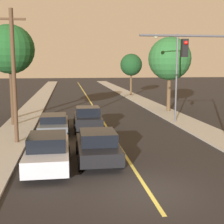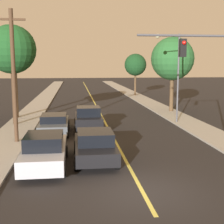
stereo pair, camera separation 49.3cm
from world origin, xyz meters
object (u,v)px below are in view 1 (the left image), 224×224
Objects in this scene: tree_left_near at (10,50)px; car_outer_lane_front at (48,151)px; utility_pole_left at (14,74)px; tree_left_far at (11,61)px; tree_right_far at (131,65)px; car_outer_lane_second at (54,124)px; car_near_lane_second at (88,119)px; car_near_lane_front at (98,146)px; tree_right_near at (170,59)px; traffic_signal_mast at (214,71)px; streetlamp_right at (171,66)px.

car_outer_lane_front is at bearing -72.86° from tree_left_near.
tree_left_far is (-1.59, 8.90, 0.85)m from utility_pole_left.
utility_pole_left is at bearing -115.07° from tree_right_far.
utility_pole_left is at bearing -79.90° from tree_left_far.
tree_left_far is at bearing 119.36° from car_outer_lane_second.
utility_pole_left reaches higher than car_near_lane_second.
tree_left_far reaches higher than car_near_lane_second.
car_near_lane_second is at bearing 90.00° from car_near_lane_front.
tree_right_near is (8.66, 7.82, 4.41)m from car_near_lane_second.
traffic_signal_mast is at bearing -99.85° from tree_right_near.
traffic_signal_mast is (8.51, 1.12, 3.63)m from car_outer_lane_front.
utility_pole_left reaches higher than car_outer_lane_second.
car_near_lane_front is 0.57× the size of utility_pole_left.
streetlamp_right is (9.21, 2.83, 3.90)m from car_outer_lane_second.
utility_pole_left is (-2.12, -2.32, 3.44)m from car_outer_lane_second.
tree_left_near reaches higher than car_near_lane_front.
streetlamp_right is at bearing -2.72° from tree_left_near.
traffic_signal_mast is (6.12, 0.42, 3.64)m from car_near_lane_front.
tree_right_far reaches higher than car_outer_lane_front.
tree_right_near is at bearing 60.07° from car_near_lane_front.
car_outer_lane_second is 0.75× the size of tree_right_far.
car_near_lane_second reaches higher than car_outer_lane_front.
utility_pole_left is (-2.12, 4.76, 3.38)m from car_outer_lane_front.
car_near_lane_front is 0.95× the size of car_outer_lane_front.
car_near_lane_front is at bearing -104.66° from tree_right_far.
tree_right_far is at bearing 86.25° from traffic_signal_mast.
tree_left_near is (-3.24, 10.50, 5.06)m from car_outer_lane_front.
car_outer_lane_front is 33.71m from tree_right_far.
traffic_signal_mast is 0.81× the size of utility_pole_left.
tree_right_near is at bearing 8.02° from tree_left_far.
utility_pole_left is at bearing -132.41° from car_outer_lane_second.
tree_left_far is (-6.09, 12.97, 4.25)m from car_near_lane_front.
traffic_signal_mast is at bearing -94.52° from streetlamp_right.
tree_right_far is (8.13, 31.09, 3.89)m from car_near_lane_front.
tree_right_near is (14.76, 2.08, 0.26)m from tree_left_far.
traffic_signal_mast reaches higher than tree_left_far.
tree_right_near is (1.85, 5.83, 0.65)m from streetlamp_right.
traffic_signal_mast is 0.83× the size of tree_left_near.
streetlamp_right reaches higher than tree_right_far.
tree_left_far is at bearing 105.17° from car_outer_lane_front.
tree_left_near is at bearing 101.04° from utility_pole_left.
car_outer_lane_second is at bearing 90.00° from car_outer_lane_front.
tree_left_far is at bearing -171.98° from tree_right_near.
car_near_lane_second is 12.48m from tree_right_near.
car_outer_lane_front is 0.75× the size of traffic_signal_mast.
traffic_signal_mast reaches higher than tree_right_far.
tree_right_far is at bearing 71.69° from car_outer_lane_front.
utility_pole_left is 29.84m from tree_right_far.
streetlamp_right is 21.92m from tree_right_far.
utility_pole_left reaches higher than tree_right_far.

